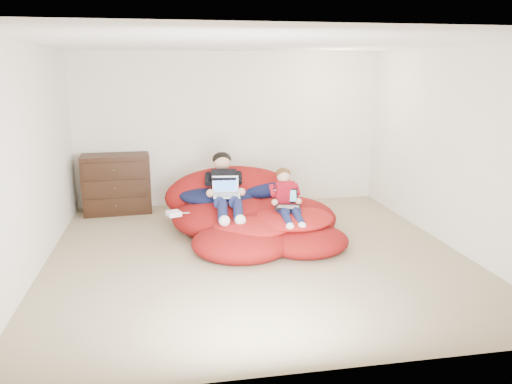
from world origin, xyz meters
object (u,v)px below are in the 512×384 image
beanbag_pile (251,214)px  older_boy (225,185)px  laptop_black (287,202)px  younger_boy (287,197)px  dresser (117,184)px  laptop_white (226,191)px

beanbag_pile → older_boy: (-0.36, 0.03, 0.42)m
laptop_black → older_boy: bearing=147.0°
beanbag_pile → younger_boy: (0.39, -0.43, 0.34)m
dresser → laptop_black: dresser is taller
older_boy → laptop_black: bearing=-33.0°
dresser → younger_boy: 2.95m
beanbag_pile → laptop_black: size_ratio=5.74×
dresser → laptop_white: bearing=-43.9°
older_boy → younger_boy: older_boy is taller
younger_boy → dresser: bearing=141.3°
dresser → older_boy: bearing=-41.5°
dresser → older_boy: size_ratio=0.83×
beanbag_pile → older_boy: older_boy is taller
younger_boy → laptop_black: (0.00, -0.02, -0.06)m
dresser → beanbag_pile: size_ratio=0.45×
dresser → younger_boy: size_ratio=1.24×
older_boy → laptop_black: 0.90m
dresser → older_boy: (1.56, -1.38, 0.22)m
younger_boy → laptop_white: (-0.74, 0.35, 0.03)m
older_boy → beanbag_pile: bearing=-5.1°
beanbag_pile → younger_boy: 0.67m
older_boy → laptop_black: older_boy is taller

